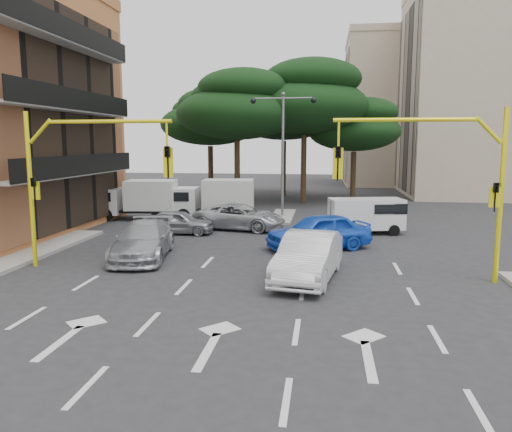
% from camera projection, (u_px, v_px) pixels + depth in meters
% --- Properties ---
extents(ground, '(120.00, 120.00, 0.00)m').
position_uv_depth(ground, '(242.00, 289.00, 16.57)').
color(ground, '#28282B').
rests_on(ground, ground).
extents(median_strip, '(1.40, 6.00, 0.15)m').
position_uv_depth(median_strip, '(282.00, 216.00, 32.24)').
color(median_strip, gray).
rests_on(median_strip, ground).
extents(apartment_beige_far, '(16.20, 12.15, 16.70)m').
position_uv_depth(apartment_beige_far, '(417.00, 111.00, 56.72)').
color(apartment_beige_far, beige).
rests_on(apartment_beige_far, ground).
extents(pine_left_near, '(9.15, 9.15, 10.23)m').
position_uv_depth(pine_left_near, '(237.00, 105.00, 37.49)').
color(pine_left_near, '#382616').
rests_on(pine_left_near, ground).
extents(pine_center, '(9.98, 9.98, 11.16)m').
position_uv_depth(pine_center, '(305.00, 97.00, 38.68)').
color(pine_center, '#382616').
rests_on(pine_center, ground).
extents(pine_left_far, '(8.32, 8.32, 9.30)m').
position_uv_depth(pine_left_far, '(211.00, 117.00, 41.92)').
color(pine_left_far, '#382616').
rests_on(pine_left_far, ground).
extents(pine_right, '(7.49, 7.49, 8.37)m').
position_uv_depth(pine_right, '(355.00, 125.00, 40.41)').
color(pine_right, '#382616').
rests_on(pine_right, ground).
extents(pine_back, '(9.15, 9.15, 10.23)m').
position_uv_depth(pine_back, '(285.00, 110.00, 43.95)').
color(pine_back, '#382616').
rests_on(pine_back, ground).
extents(signal_mast_right, '(5.79, 0.37, 6.00)m').
position_uv_depth(signal_mast_right, '(447.00, 170.00, 17.04)').
color(signal_mast_right, yellow).
rests_on(signal_mast_right, ground).
extents(signal_mast_left, '(5.79, 0.37, 6.00)m').
position_uv_depth(signal_mast_left, '(73.00, 168.00, 18.86)').
color(signal_mast_left, yellow).
rests_on(signal_mast_left, ground).
extents(street_lamp_center, '(4.16, 0.36, 7.77)m').
position_uv_depth(street_lamp_center, '(283.00, 133.00, 31.45)').
color(street_lamp_center, slate).
rests_on(street_lamp_center, median_strip).
extents(car_white_hatch, '(2.55, 5.24, 1.66)m').
position_uv_depth(car_white_hatch, '(308.00, 257.00, 17.64)').
color(car_white_hatch, silver).
rests_on(car_white_hatch, ground).
extents(car_blue_compact, '(5.15, 3.83, 1.63)m').
position_uv_depth(car_blue_compact, '(318.00, 232.00, 22.64)').
color(car_blue_compact, blue).
rests_on(car_blue_compact, ground).
extents(car_silver_wagon, '(2.88, 5.46, 1.51)m').
position_uv_depth(car_silver_wagon, '(143.00, 240.00, 20.93)').
color(car_silver_wagon, '#A3A7AB').
rests_on(car_silver_wagon, ground).
extents(car_silver_cross_a, '(5.47, 3.33, 1.42)m').
position_uv_depth(car_silver_cross_a, '(240.00, 217.00, 27.85)').
color(car_silver_cross_a, '#AFB3B7').
rests_on(car_silver_cross_a, ground).
extents(car_silver_cross_b, '(3.80, 1.63, 1.28)m').
position_uv_depth(car_silver_cross_b, '(178.00, 222.00, 26.48)').
color(car_silver_cross_b, '#95989D').
rests_on(car_silver_cross_b, ground).
extents(van_white, '(4.08, 2.46, 1.91)m').
position_uv_depth(van_white, '(366.00, 216.00, 26.56)').
color(van_white, silver).
rests_on(van_white, ground).
extents(box_truck_a, '(5.25, 2.68, 2.48)m').
position_uv_depth(box_truck_a, '(137.00, 200.00, 31.31)').
color(box_truck_a, silver).
rests_on(box_truck_a, ground).
extents(box_truck_b, '(5.33, 2.65, 2.53)m').
position_uv_depth(box_truck_b, '(214.00, 200.00, 31.15)').
color(box_truck_b, silver).
rests_on(box_truck_b, ground).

